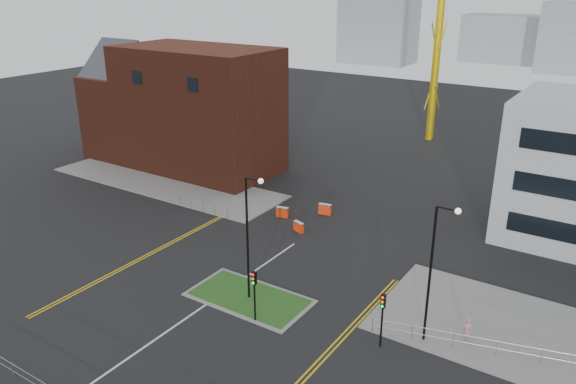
# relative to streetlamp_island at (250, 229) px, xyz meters

# --- Properties ---
(ground) EXTENTS (200.00, 200.00, 0.00)m
(ground) POSITION_rel_streetlamp_island_xyz_m (-2.22, -8.00, -5.41)
(ground) COLOR black
(ground) RESTS_ON ground
(pavement_left) EXTENTS (28.00, 8.00, 0.12)m
(pavement_left) POSITION_rel_streetlamp_island_xyz_m (-22.22, 14.00, -5.35)
(pavement_left) COLOR slate
(pavement_left) RESTS_ON ground
(pavement_right) EXTENTS (24.00, 10.00, 0.12)m
(pavement_right) POSITION_rel_streetlamp_island_xyz_m (19.78, 6.00, -5.35)
(pavement_right) COLOR slate
(pavement_right) RESTS_ON ground
(island_kerb) EXTENTS (8.60, 4.60, 0.08)m
(island_kerb) POSITION_rel_streetlamp_island_xyz_m (-0.22, 0.00, -5.37)
(island_kerb) COLOR slate
(island_kerb) RESTS_ON ground
(grass_island) EXTENTS (8.00, 4.00, 0.12)m
(grass_island) POSITION_rel_streetlamp_island_xyz_m (-0.22, 0.00, -5.35)
(grass_island) COLOR #1C4617
(grass_island) RESTS_ON ground
(brick_building) EXTENTS (24.20, 10.07, 14.24)m
(brick_building) POSITION_rel_streetlamp_island_xyz_m (-25.19, 20.00, 1.44)
(brick_building) COLOR #4A1E12
(brick_building) RESTS_ON ground
(streetlamp_island) EXTENTS (1.46, 0.36, 9.18)m
(streetlamp_island) POSITION_rel_streetlamp_island_xyz_m (0.00, 0.00, 0.00)
(streetlamp_island) COLOR black
(streetlamp_island) RESTS_ON ground
(streetlamp_right_near) EXTENTS (1.46, 0.36, 9.18)m
(streetlamp_right_near) POSITION_rel_streetlamp_island_xyz_m (12.00, 2.00, 0.00)
(streetlamp_right_near) COLOR black
(streetlamp_right_near) RESTS_ON ground
(traffic_light_island) EXTENTS (0.28, 0.33, 3.65)m
(traffic_light_island) POSITION_rel_streetlamp_island_xyz_m (1.78, -2.02, -2.85)
(traffic_light_island) COLOR black
(traffic_light_island) RESTS_ON ground
(traffic_light_right) EXTENTS (0.28, 0.33, 3.65)m
(traffic_light_right) POSITION_rel_streetlamp_island_xyz_m (9.78, -0.02, -2.85)
(traffic_light_right) COLOR black
(traffic_light_right) RESTS_ON ground
(railing_left) EXTENTS (6.05, 0.05, 1.10)m
(railing_left) POSITION_rel_streetlamp_island_xyz_m (-13.22, 10.00, -4.67)
(railing_left) COLOR gray
(railing_left) RESTS_ON ground
(railing_right) EXTENTS (19.05, 5.05, 1.10)m
(railing_right) POSITION_rel_streetlamp_island_xyz_m (18.28, 3.50, -4.63)
(railing_right) COLOR gray
(railing_right) RESTS_ON ground
(centre_line) EXTENTS (0.15, 30.00, 0.01)m
(centre_line) POSITION_rel_streetlamp_island_xyz_m (-2.22, -6.00, -5.41)
(centre_line) COLOR silver
(centre_line) RESTS_ON ground
(yellow_left_a) EXTENTS (0.12, 24.00, 0.01)m
(yellow_left_a) POSITION_rel_streetlamp_island_xyz_m (-11.22, 2.00, -5.41)
(yellow_left_a) COLOR gold
(yellow_left_a) RESTS_ON ground
(yellow_left_b) EXTENTS (0.12, 24.00, 0.01)m
(yellow_left_b) POSITION_rel_streetlamp_island_xyz_m (-10.92, 2.00, -5.41)
(yellow_left_b) COLOR gold
(yellow_left_b) RESTS_ON ground
(yellow_right_a) EXTENTS (0.12, 20.00, 0.01)m
(yellow_right_a) POSITION_rel_streetlamp_island_xyz_m (7.28, -2.00, -5.41)
(yellow_right_a) COLOR gold
(yellow_right_a) RESTS_ON ground
(yellow_right_b) EXTENTS (0.12, 20.00, 0.01)m
(yellow_right_b) POSITION_rel_streetlamp_island_xyz_m (7.58, -2.00, -5.41)
(yellow_right_b) COLOR gold
(yellow_right_b) RESTS_ON ground
(skyline_a) EXTENTS (18.00, 12.00, 22.00)m
(skyline_a) POSITION_rel_streetlamp_island_xyz_m (-42.22, 112.00, 5.59)
(skyline_a) COLOR gray
(skyline_a) RESTS_ON ground
(skyline_d) EXTENTS (30.00, 12.00, 12.00)m
(skyline_d) POSITION_rel_streetlamp_island_xyz_m (-10.22, 132.00, 0.59)
(skyline_d) COLOR gray
(skyline_d) RESTS_ON ground
(pedestrian) EXTENTS (0.65, 0.48, 1.62)m
(pedestrian) POSITION_rel_streetlamp_island_xyz_m (14.04, 3.39, -4.60)
(pedestrian) COLOR #C88199
(pedestrian) RESTS_ON ground
(barrier_left) EXTENTS (1.26, 0.61, 1.02)m
(barrier_left) POSITION_rel_streetlamp_island_xyz_m (-3.22, 16.00, -4.86)
(barrier_left) COLOR #FD350E
(barrier_left) RESTS_ON ground
(barrier_mid) EXTENTS (1.22, 0.63, 0.98)m
(barrier_mid) POSITION_rel_streetlamp_island_xyz_m (-6.22, 13.22, -4.88)
(barrier_mid) COLOR red
(barrier_mid) RESTS_ON ground
(barrier_right) EXTENTS (1.15, 0.72, 0.92)m
(barrier_right) POSITION_rel_streetlamp_island_xyz_m (-3.22, 11.30, -4.92)
(barrier_right) COLOR red
(barrier_right) RESTS_ON ground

